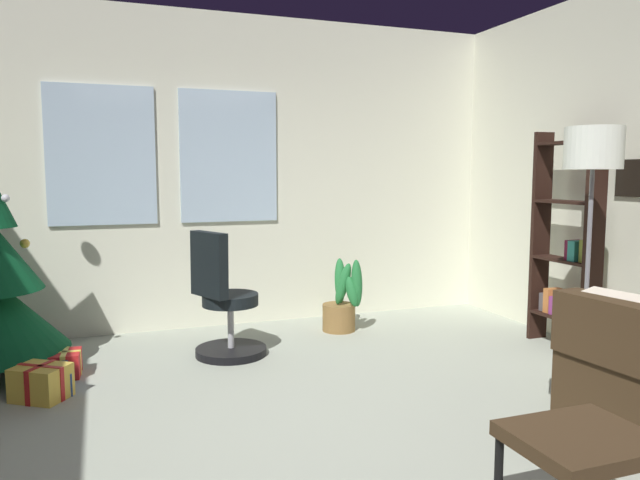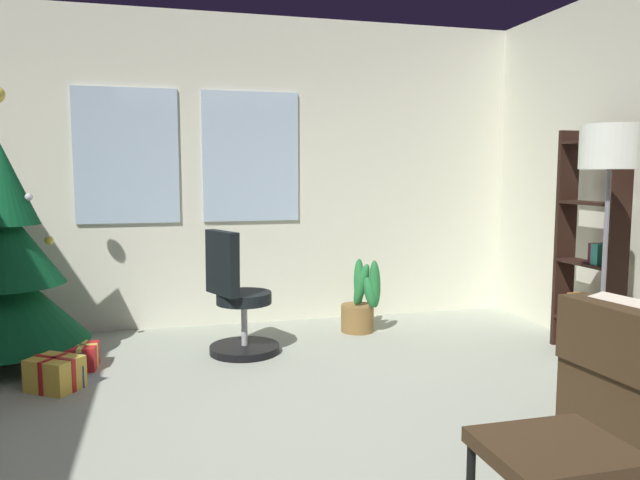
# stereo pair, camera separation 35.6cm
# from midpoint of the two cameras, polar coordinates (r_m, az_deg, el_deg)

# --- Properties ---
(ground_plane) EXTENTS (5.55, 5.88, 0.10)m
(ground_plane) POSITION_cam_midpoint_polar(r_m,az_deg,el_deg) (3.19, -2.70, -21.49)
(ground_plane) COLOR #9EA595
(wall_back_with_windows) EXTENTS (5.55, 0.12, 2.89)m
(wall_back_with_windows) POSITION_cam_midpoint_polar(r_m,az_deg,el_deg) (5.74, -11.99, 6.33)
(wall_back_with_windows) COLOR silver
(wall_back_with_windows) RESTS_ON ground_plane
(footstool) EXTENTS (0.53, 0.46, 0.43)m
(footstool) POSITION_cam_midpoint_polar(r_m,az_deg,el_deg) (2.61, 19.82, -17.98)
(footstool) COLOR #3B2A19
(footstool) RESTS_ON ground_plane
(gift_box_red) EXTENTS (0.22, 0.26, 0.18)m
(gift_box_red) POSITION_cam_midpoint_polar(r_m,az_deg,el_deg) (4.80, -24.97, -10.61)
(gift_box_red) COLOR red
(gift_box_red) RESTS_ON ground_plane
(gift_box_gold) EXTENTS (0.40, 0.38, 0.22)m
(gift_box_gold) POSITION_cam_midpoint_polar(r_m,az_deg,el_deg) (4.40, -27.06, -11.95)
(gift_box_gold) COLOR gold
(gift_box_gold) RESTS_ON ground_plane
(gift_box_blue) EXTENTS (0.32, 0.38, 0.16)m
(gift_box_blue) POSITION_cam_midpoint_polar(r_m,az_deg,el_deg) (4.53, -26.51, -11.83)
(gift_box_blue) COLOR #2D4C99
(gift_box_blue) RESTS_ON ground_plane
(office_chair) EXTENTS (0.57, 0.56, 0.99)m
(office_chair) POSITION_cam_midpoint_polar(r_m,az_deg,el_deg) (4.82, -11.14, -6.39)
(office_chair) COLOR black
(office_chair) RESTS_ON ground_plane
(bookshelf) EXTENTS (0.18, 0.64, 1.78)m
(bookshelf) POSITION_cam_midpoint_polar(r_m,az_deg,el_deg) (5.24, 20.50, -1.16)
(bookshelf) COLOR black
(bookshelf) RESTS_ON ground_plane
(floor_lamp) EXTENTS (0.37, 0.37, 1.74)m
(floor_lamp) POSITION_cam_midpoint_polar(r_m,az_deg,el_deg) (4.34, 22.27, 6.56)
(floor_lamp) COLOR slate
(floor_lamp) RESTS_ON ground_plane
(potted_plant) EXTENTS (0.34, 0.40, 0.67)m
(potted_plant) POSITION_cam_midpoint_polar(r_m,az_deg,el_deg) (5.51, 0.28, -6.09)
(potted_plant) COLOR olive
(potted_plant) RESTS_ON ground_plane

